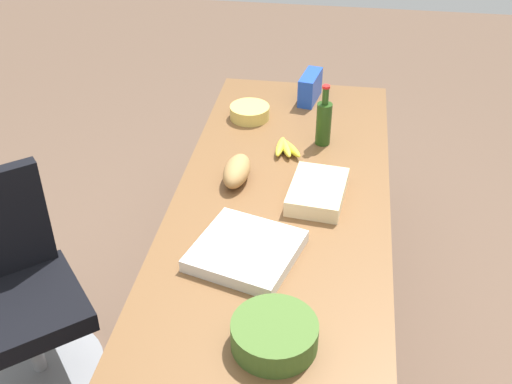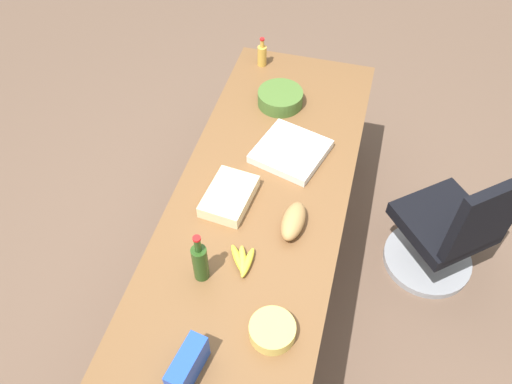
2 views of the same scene
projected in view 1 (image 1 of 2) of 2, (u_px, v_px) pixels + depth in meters
ground_plane at (275, 343)px, 3.05m from camera, size 10.00×10.00×0.00m
conference_table at (278, 225)px, 2.64m from camera, size 2.47×0.91×0.79m
office_chair at (23, 309)px, 2.72m from camera, size 0.68×0.68×0.97m
salad_bowl at (274, 335)px, 1.98m from camera, size 0.32×0.32×0.09m
chip_bowl at (250, 112)px, 3.24m from camera, size 0.26×0.26×0.07m
bread_loaf at (237, 171)px, 2.75m from camera, size 0.25×0.12×0.10m
sheet_cake at (317, 192)px, 2.65m from camera, size 0.34×0.25×0.07m
pizza_box at (246, 251)px, 2.35m from camera, size 0.45×0.45×0.05m
banana_bunch at (286, 148)px, 2.96m from camera, size 0.18×0.14×0.04m
wine_bottle at (324, 122)px, 2.98m from camera, size 0.09×0.09×0.30m
chip_bag_blue at (310, 87)px, 3.38m from camera, size 0.23×0.12×0.15m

